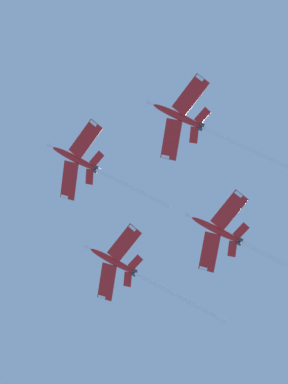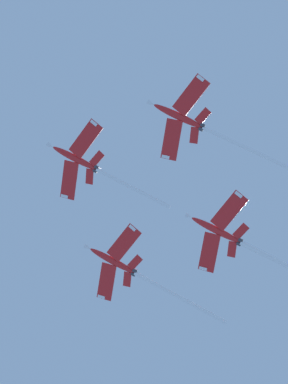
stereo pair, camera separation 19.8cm
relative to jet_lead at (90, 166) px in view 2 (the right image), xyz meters
name	(u,v)px [view 2 (the right image)]	position (x,y,z in m)	size (l,w,h in m)	color
jet_lead	(90,166)	(0.00, 0.00, 0.00)	(30.81, 19.94, 12.07)	red
jet_left_wing	(192,122)	(19.57, -16.07, -4.68)	(32.29, 19.94, 11.24)	red
jet_right_wing	(134,273)	(15.74, 20.75, -5.97)	(35.23, 19.91, 12.46)	red
jet_slot	(241,243)	(36.27, 5.94, -11.27)	(34.39, 19.94, 12.70)	red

